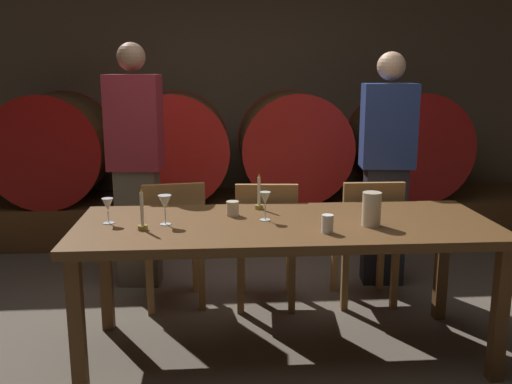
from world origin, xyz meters
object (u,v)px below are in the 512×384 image
Objects in this scene: wine_barrel_center_left at (175,146)px; cup_right at (327,224)px; dining_table at (285,235)px; wine_glass_center at (165,203)px; candle_left at (142,218)px; candle_right at (259,199)px; guest_left at (136,165)px; chair_center at (266,238)px; chair_right at (368,236)px; wine_barrel_far_right at (406,144)px; pitcher at (372,209)px; wine_barrel_center_right at (292,145)px; guest_right at (386,168)px; chair_left at (174,238)px; wine_glass_right at (265,199)px; wine_barrel_far_left at (55,147)px; wine_glass_left at (108,206)px; cup_left at (233,208)px.

wine_barrel_center_left is 2.76m from cup_right.
wine_glass_center is at bearing -179.49° from dining_table.
cup_right is at bearing -7.17° from candle_left.
candle_right is (0.63, -2.07, -0.04)m from wine_barrel_center_left.
guest_left is 7.97× the size of candle_left.
candle_right is at bearing 111.81° from dining_table.
chair_center is 0.69m from chair_right.
guest_left is at bearing 129.94° from dining_table.
wine_barrel_far_right is 2.68m from pitcher.
wine_barrel_center_right is 0.57× the size of guest_left.
guest_left is 1.84m from guest_right.
wine_glass_right reaches higher than chair_left.
wine_barrel_center_left reaches higher than wine_glass_center.
wine_barrel_center_left is at bearing 180.00° from wine_barrel_far_right.
chair_center is 1.09m from guest_right.
candle_right is 1.34× the size of wine_glass_right.
wine_barrel_far_left is at bearing -47.32° from guest_left.
dining_table is 10.24× the size of candle_left.
wine_barrel_far_right is (3.34, 0.00, 0.00)m from wine_barrel_far_left.
pitcher is 1.30× the size of wine_glass_left.
guest_left reaches higher than wine_barrel_far_left.
candle_left reaches higher than wine_glass_left.
guest_left is at bearing -99.29° from wine_barrel_center_left.
dining_table is at bearing -2.45° from wine_glass_left.
chair_left is 0.51× the size of guest_right.
chair_center reaches higher than cup_right.
wine_barrel_center_left is 1.00× the size of wine_barrel_center_right.
candle_left is at bearing -151.46° from cup_left.
cup_left is at bearing 117.34° from chair_left.
wine_glass_center is 0.87m from cup_right.
candle_left is (0.19, -1.24, -0.08)m from guest_left.
guest_left reaches higher than wine_barrel_far_right.
wine_barrel_center_right is 6.23× the size of wine_glass_center.
chair_right is 5.46× the size of wine_glass_right.
wine_glass_center is at bearing 111.12° from guest_left.
guest_right is (0.88, 1.05, 0.18)m from dining_table.
guest_right reaches higher than dining_table.
wine_barrel_far_right is at bearing 43.75° from wine_glass_left.
wine_glass_left is (-1.61, -0.60, 0.39)m from chair_right.
wine_barrel_center_left is 0.57× the size of guest_left.
pitcher is at bearing 75.75° from chair_right.
candle_left is 2.66× the size of cup_left.
candle_left is 0.16m from wine_glass_center.
wine_glass_left is (-0.84, -0.26, 0.04)m from candle_right.
guest_left is 1.04× the size of guest_right.
dining_table is at bearing 130.57° from cup_right.
wine_barrel_far_left and wine_barrel_center_right have the same top height.
pitcher is (-0.20, -0.75, 0.38)m from chair_right.
guest_right is at bearing 34.95° from candle_left.
dining_table is 0.67m from chair_center.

